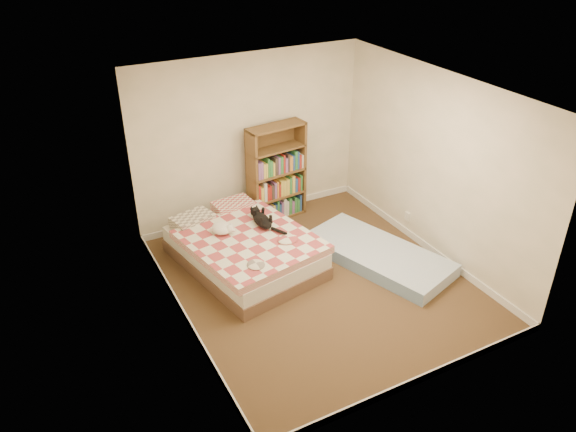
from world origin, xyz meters
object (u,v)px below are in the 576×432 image
bed (243,248)px  floor_mattress (378,255)px  white_dog (223,228)px  bookshelf (276,184)px  black_cat (261,219)px

bed → floor_mattress: size_ratio=1.11×
bed → white_dog: (-0.23, 0.12, 0.31)m
floor_mattress → white_dog: (-1.86, 0.91, 0.46)m
bed → bookshelf: 1.40m
floor_mattress → bed: bearing=136.1°
bed → black_cat: black_cat is taller
bed → white_dog: 0.40m
black_cat → white_dog: size_ratio=2.40×
bookshelf → black_cat: 1.08m
bed → floor_mattress: bearing=-36.7°
bookshelf → black_cat: bearing=-133.9°
bed → black_cat: size_ratio=3.07×
bed → floor_mattress: bed is taller
floor_mattress → black_cat: size_ratio=2.76×
bed → floor_mattress: 1.82m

